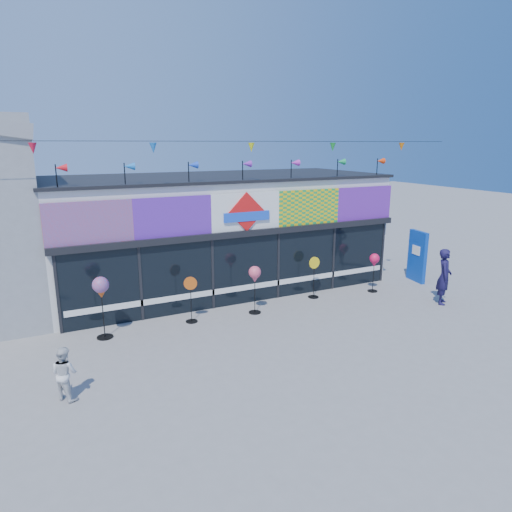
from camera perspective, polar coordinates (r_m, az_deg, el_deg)
ground at (r=12.73m, az=5.41°, el=-10.47°), size 80.00×80.00×0.00m
kite_shop at (r=17.23m, az=-4.80°, el=3.19°), size 16.00×5.70×5.31m
blue_sign at (r=18.70m, az=19.50°, el=-0.02°), size 0.30×1.00×1.98m
spinner_0 at (r=13.04m, az=-18.81°, el=-3.97°), size 0.44×0.44×1.76m
spinner_1 at (r=13.79m, az=-8.14°, el=-5.26°), size 0.39×0.36×1.41m
spinner_2 at (r=14.22m, az=-0.15°, el=-2.47°), size 0.39×0.39×1.54m
spinner_3 at (r=15.91m, az=7.25°, el=-2.52°), size 0.41×0.37×1.45m
spinner_4 at (r=16.87m, az=14.57°, el=-0.64°), size 0.36×0.36×1.41m
adult_man at (r=16.39m, az=22.46°, el=-2.39°), size 0.81×0.80×1.88m
child at (r=10.59m, az=-22.81°, el=-13.35°), size 0.61×0.65×1.17m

